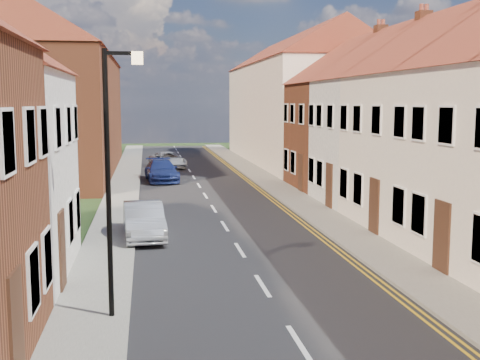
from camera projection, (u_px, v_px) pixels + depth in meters
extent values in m
cube|color=black|center=(225.00, 226.00, 24.15)|extent=(7.00, 90.00, 0.02)
cube|color=#A8A599|center=(113.00, 229.00, 23.48)|extent=(1.80, 90.00, 0.12)
cube|color=#A8A599|center=(330.00, 222.00, 24.82)|extent=(1.80, 90.00, 0.12)
cube|color=beige|center=(458.00, 151.00, 24.11)|extent=(8.00, 5.80, 6.00)
cube|color=white|center=(402.00, 143.00, 29.40)|extent=(8.00, 5.00, 6.00)
cube|color=brown|center=(423.00, 29.00, 26.87)|extent=(0.60, 0.60, 1.60)
cube|color=brown|center=(363.00, 136.00, 34.69)|extent=(8.00, 5.80, 6.00)
cube|color=brown|center=(380.00, 41.00, 31.77)|extent=(0.60, 0.60, 1.60)
cube|color=beige|center=(297.00, 114.00, 49.55)|extent=(8.00, 24.00, 8.00)
cube|color=brown|center=(55.00, 116.00, 41.82)|extent=(8.00, 24.00, 8.00)
cylinder|color=black|center=(108.00, 186.00, 13.36)|extent=(0.12, 0.12, 6.00)
cube|color=black|center=(121.00, 53.00, 13.04)|extent=(0.70, 0.08, 0.08)
cube|color=#FFD899|center=(137.00, 58.00, 13.11)|extent=(0.25, 0.15, 0.28)
imported|color=#A9ABB1|center=(144.00, 221.00, 21.99)|extent=(1.66, 4.08, 1.32)
imported|color=navy|center=(162.00, 171.00, 37.87)|extent=(2.27, 4.78, 1.35)
imported|color=#B4B9BC|center=(168.00, 160.00, 45.36)|extent=(3.05, 4.77, 1.22)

